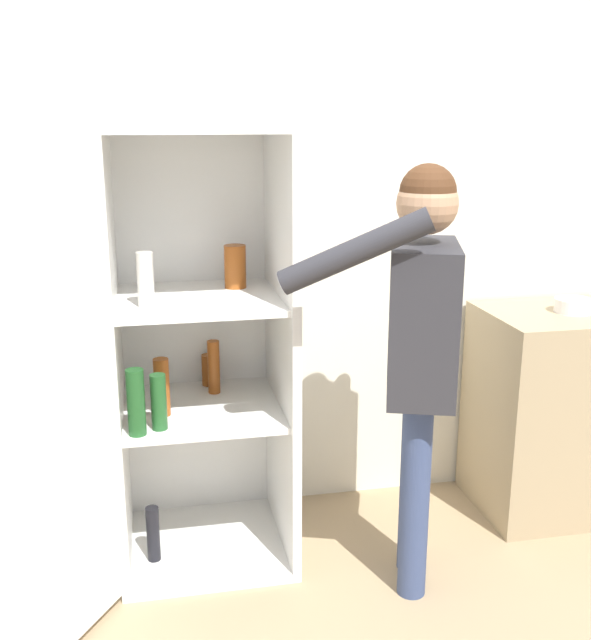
{
  "coord_description": "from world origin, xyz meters",
  "views": [
    {
      "loc": [
        -0.35,
        -2.22,
        1.76
      ],
      "look_at": [
        0.22,
        0.6,
        0.97
      ],
      "focal_mm": 42.0,
      "sensor_mm": 36.0,
      "label": 1
    }
  ],
  "objects": [
    {
      "name": "counter",
      "position": [
        1.42,
        0.65,
        0.47
      ],
      "size": [
        0.65,
        0.55,
        0.93
      ],
      "color": "tan",
      "rests_on": "ground_plane"
    },
    {
      "name": "refrigerator",
      "position": [
        -0.29,
        0.52,
        0.87
      ],
      "size": [
        1.09,
        1.23,
        1.74
      ],
      "color": "white",
      "rests_on": "ground_plane"
    },
    {
      "name": "person",
      "position": [
        0.59,
        0.22,
        1.02
      ],
      "size": [
        0.73,
        0.53,
        1.61
      ],
      "color": "#384770",
      "rests_on": "ground_plane"
    },
    {
      "name": "wall_back",
      "position": [
        0.0,
        0.98,
        1.27
      ],
      "size": [
        7.0,
        0.06,
        2.55
      ],
      "color": "silver",
      "rests_on": "ground_plane"
    },
    {
      "name": "ground_plane",
      "position": [
        0.0,
        0.0,
        0.0
      ],
      "size": [
        12.0,
        12.0,
        0.0
      ],
      "primitive_type": "plane",
      "color": "tan"
    },
    {
      "name": "bowl",
      "position": [
        1.46,
        0.64,
        0.96
      ],
      "size": [
        0.16,
        0.16,
        0.06
      ],
      "color": "white",
      "rests_on": "counter"
    }
  ]
}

